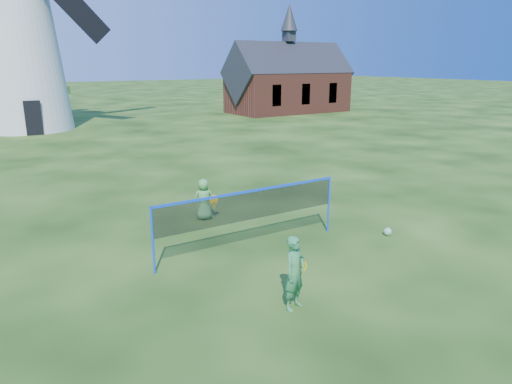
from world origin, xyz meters
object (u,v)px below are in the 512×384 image
Objects in this scene: chapel at (288,83)px; play_ball at (388,232)px; player_girl at (295,273)px; player_boy at (204,199)px; windmill at (17,34)px; badminton_net at (251,206)px.

chapel reaches higher than play_ball.
chapel reaches higher than player_girl.
play_ball is (4.45, 1.74, -0.61)m from player_girl.
player_boy is at bearing 61.83° from player_girl.
windmill is 12.02× the size of player_girl.
badminton_net reaches higher than player_boy.
badminton_net is 3.96m from play_ball.
chapel is 51.07× the size of play_ball.
play_ball is at bearing 2.21° from player_girl.
play_ball is at bearing -121.33° from chapel.
windmill is 14.19× the size of player_boy.
player_boy is (-20.38, -23.74, -2.06)m from chapel.
player_girl reaches higher than player_boy.
play_ball is (-16.82, -27.62, -2.56)m from chapel.
player_boy is 5.29m from play_ball.
chapel is at bearing 52.32° from badminton_net.
windmill is 78.95× the size of play_ball.
badminton_net is 3.50× the size of player_girl.
player_girl is at bearing -105.61° from badminton_net.
windmill is 1.55× the size of chapel.
chapel is (22.12, 0.13, -3.60)m from windmill.
player_girl is (0.85, -29.24, -5.55)m from windmill.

